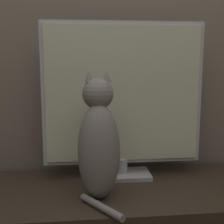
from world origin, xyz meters
TOP-DOWN VIEW (x-y plane):
  - wall_back at (0.00, 1.22)m, footprint 4.80×0.05m
  - tv at (0.15, 1.04)m, footprint 0.76×0.16m
  - cat at (0.02, 0.82)m, footprint 0.17×0.31m

SIDE VIEW (x-z plane):
  - cat at x=0.02m, z-range 0.50..1.02m
  - tv at x=0.15m, z-range 0.54..1.28m
  - wall_back at x=0.00m, z-range 0.00..2.60m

